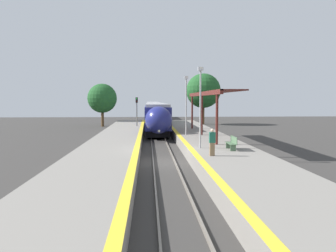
{
  "coord_description": "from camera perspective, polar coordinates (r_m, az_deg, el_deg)",
  "views": [
    {
      "loc": [
        -1.04,
        -21.71,
        4.2
      ],
      "look_at": [
        0.57,
        4.94,
        2.08
      ],
      "focal_mm": 35.0,
      "sensor_mm": 36.0,
      "label": 1
    }
  ],
  "objects": [
    {
      "name": "station_canopy",
      "position": [
        31.21,
        6.98,
        5.41
      ],
      "size": [
        2.02,
        16.64,
        4.06
      ],
      "color": "#511E19",
      "rests_on": "platform_right"
    },
    {
      "name": "background_tree_right",
      "position": [
        56.82,
        6.17,
        6.12
      ],
      "size": [
        5.93,
        5.93,
        8.77
      ],
      "color": "brown",
      "rests_on": "ground_plane"
    },
    {
      "name": "lamppost_mid",
      "position": [
        30.83,
        3.17,
        4.27
      ],
      "size": [
        0.36,
        0.2,
        5.52
      ],
      "color": "#9E9EA3",
      "rests_on": "platform_right"
    },
    {
      "name": "ground_plane",
      "position": [
        22.14,
        -0.71,
        -6.4
      ],
      "size": [
        120.0,
        120.0,
        0.0
      ],
      "primitive_type": "plane",
      "color": "#383533"
    },
    {
      "name": "rail_right",
      "position": [
        22.17,
        1.16,
        -6.19
      ],
      "size": [
        0.08,
        90.0,
        0.15
      ],
      "primitive_type": "cube",
      "color": "slate",
      "rests_on": "ground_plane"
    },
    {
      "name": "person_waiting",
      "position": [
        19.52,
        7.71,
        -2.76
      ],
      "size": [
        0.36,
        0.22,
        1.61
      ],
      "color": "#7F6647",
      "rests_on": "platform_right"
    },
    {
      "name": "train",
      "position": [
        61.58,
        -2.5,
        2.62
      ],
      "size": [
        2.85,
        60.71,
        3.75
      ],
      "color": "black",
      "rests_on": "ground_plane"
    },
    {
      "name": "background_tree_left",
      "position": [
        52.85,
        -11.38,
        4.74
      ],
      "size": [
        4.61,
        4.61,
        6.79
      ],
      "color": "brown",
      "rests_on": "ground_plane"
    },
    {
      "name": "platform_left",
      "position": [
        22.2,
        -10.6,
        -5.26
      ],
      "size": [
        4.32,
        64.0,
        0.91
      ],
      "color": "gray",
      "rests_on": "ground_plane"
    },
    {
      "name": "platform_right",
      "position": [
        22.6,
        9.54,
        -5.07
      ],
      "size": [
        4.75,
        64.0,
        0.91
      ],
      "color": "gray",
      "rests_on": "ground_plane"
    },
    {
      "name": "platform_bench",
      "position": [
        22.16,
        11.1,
        -2.86
      ],
      "size": [
        0.44,
        1.6,
        0.89
      ],
      "color": "#4C6B4C",
      "rests_on": "platform_right"
    },
    {
      "name": "lamppost_near",
      "position": [
        22.48,
        5.66,
        4.16
      ],
      "size": [
        0.36,
        0.2,
        5.52
      ],
      "color": "#9E9EA3",
      "rests_on": "platform_right"
    },
    {
      "name": "railway_signal",
      "position": [
        41.75,
        -5.46,
        2.55
      ],
      "size": [
        0.28,
        0.28,
        4.55
      ],
      "color": "#59595E",
      "rests_on": "ground_plane"
    },
    {
      "name": "rail_left",
      "position": [
        22.1,
        -2.59,
        -6.22
      ],
      "size": [
        0.08,
        90.0,
        0.15
      ],
      "primitive_type": "cube",
      "color": "slate",
      "rests_on": "ground_plane"
    }
  ]
}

